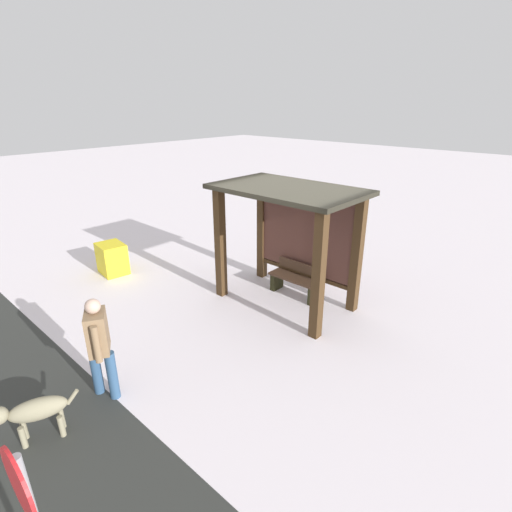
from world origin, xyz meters
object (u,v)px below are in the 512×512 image
at_px(bench_left_inside, 296,281).
at_px(grit_bin, 112,259).
at_px(person_walking, 99,342).
at_px(dog, 33,412).
at_px(bus_shelter, 293,220).

distance_m(bench_left_inside, grit_bin, 4.49).
xyz_separation_m(person_walking, dog, (0.11, -0.97, -0.46)).
bearing_deg(grit_bin, dog, -39.09).
bearing_deg(bench_left_inside, bus_shelter, -90.00).
xyz_separation_m(dog, grit_bin, (-3.97, 3.23, -0.05)).
height_order(bench_left_inside, grit_bin, grit_bin).
distance_m(dog, grit_bin, 5.12).
relative_size(bench_left_inside, grit_bin, 1.62).
xyz_separation_m(bus_shelter, bench_left_inside, (0.00, 0.18, -1.40)).
relative_size(person_walking, grit_bin, 2.07).
bearing_deg(bench_left_inside, dog, -90.45).
bearing_deg(dog, person_walking, 96.44).
xyz_separation_m(bus_shelter, grit_bin, (-4.01, -1.84, -1.36)).
bearing_deg(person_walking, bench_left_inside, 87.99).
relative_size(dog, grit_bin, 1.24).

